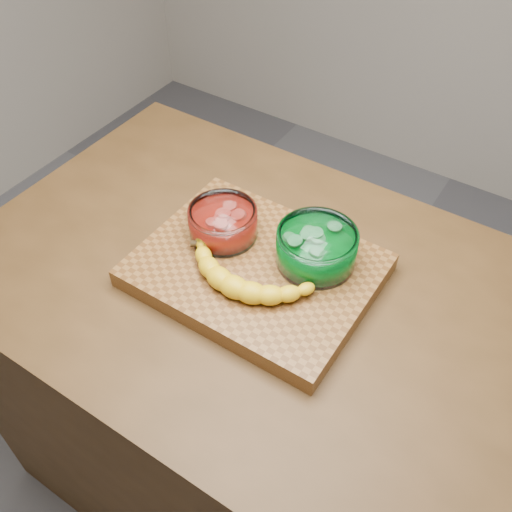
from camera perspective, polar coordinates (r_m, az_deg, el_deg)
The scene contains 6 objects.
ground at distance 1.91m, azimuth 0.00°, elevation -20.52°, with size 3.50×3.50×0.00m, color #56565A.
counter at distance 1.51m, azimuth 0.00°, elevation -13.64°, with size 1.20×0.80×0.90m, color #4A2F16.
cutting_board at distance 1.13m, azimuth 0.00°, elevation -1.42°, with size 0.45×0.35×0.04m, color brown.
bowl_red at distance 1.15m, azimuth -3.32°, elevation 3.35°, with size 0.14×0.14×0.06m.
bowl_green at distance 1.10m, azimuth 6.06°, elevation 0.82°, with size 0.16×0.16×0.07m.
banana at distance 1.06m, azimuth -1.27°, elevation -1.91°, with size 0.30×0.13×0.04m, color gold, non-canonical shape.
Camera 1 is at (0.42, -0.64, 1.75)m, focal length 40.00 mm.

